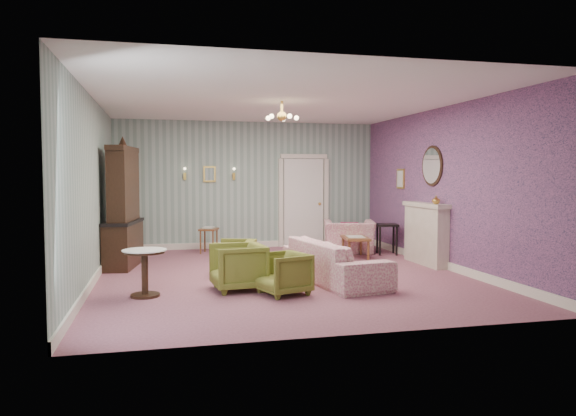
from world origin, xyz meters
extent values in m
plane|color=#99596D|center=(0.00, 0.00, 0.00)|extent=(7.00, 7.00, 0.00)
plane|color=white|center=(0.00, 0.00, 2.90)|extent=(7.00, 7.00, 0.00)
plane|color=gray|center=(0.00, 3.50, 1.45)|extent=(6.00, 0.00, 6.00)
plane|color=gray|center=(0.00, -3.50, 1.45)|extent=(6.00, 0.00, 6.00)
plane|color=gray|center=(-3.00, 0.00, 1.45)|extent=(0.00, 7.00, 7.00)
plane|color=gray|center=(3.00, 0.00, 1.45)|extent=(0.00, 7.00, 7.00)
plane|color=#C3619C|center=(2.98, 0.00, 1.45)|extent=(0.00, 7.00, 7.00)
imported|color=olive|center=(-0.32, -1.47, 0.33)|extent=(0.77, 0.79, 0.65)
imported|color=olive|center=(-0.89, -1.04, 0.38)|extent=(0.75, 0.79, 0.75)
imported|color=olive|center=(-0.76, 0.23, 0.33)|extent=(0.77, 0.79, 0.65)
imported|color=#AD456B|center=(0.68, -0.74, 0.44)|extent=(1.00, 2.31, 0.87)
imported|color=#AD456B|center=(1.99, 2.20, 0.46)|extent=(1.20, 0.94, 0.93)
imported|color=gold|center=(2.84, 0.00, 1.23)|extent=(0.15, 0.15, 0.15)
cube|color=maroon|center=(1.94, 2.05, 0.48)|extent=(0.41, 0.28, 0.39)
camera|label=1|loc=(-1.95, -8.72, 1.68)|focal=33.38mm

